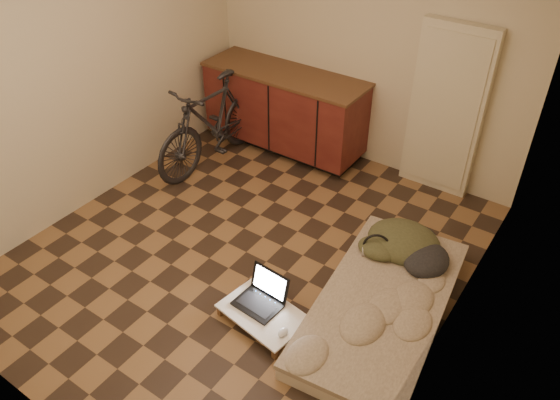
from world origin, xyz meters
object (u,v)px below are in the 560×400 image
Objects in this scene: futon at (382,306)px; laptop at (262,297)px; bicycle at (212,118)px; lap_desk at (263,313)px.

futon is 5.33× the size of laptop.
laptop is (-0.78, -0.51, 0.08)m from futon.
futon is 0.93m from laptop.
bicycle is 4.49× the size of laptop.
lap_desk is 1.92× the size of laptop.
futon is at bearing -18.90° from bicycle.
bicycle is at bearing 143.40° from laptop.
bicycle is at bearing 147.84° from lap_desk.
laptop is (1.72, -1.48, -0.38)m from bicycle.
futon is at bearing 37.49° from laptop.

